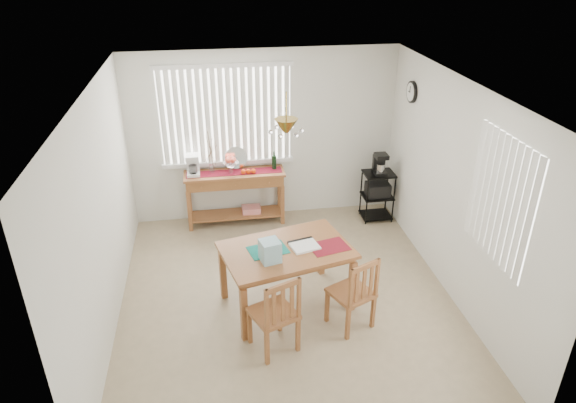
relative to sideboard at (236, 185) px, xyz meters
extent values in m
cube|color=tan|center=(0.47, -2.02, -0.64)|extent=(4.00, 4.50, 0.01)
cube|color=silver|center=(0.47, 0.28, 0.67)|extent=(4.00, 0.10, 2.60)
cube|color=silver|center=(0.47, -4.32, 0.67)|extent=(4.00, 0.10, 2.60)
cube|color=silver|center=(-1.58, -2.02, 0.67)|extent=(0.10, 4.50, 2.60)
cube|color=silver|center=(2.52, -2.02, 0.67)|extent=(0.10, 4.50, 2.60)
cube|color=white|center=(0.47, -2.02, 2.02)|extent=(4.00, 4.50, 0.10)
cube|color=white|center=(-0.08, 0.23, 1.02)|extent=(1.90, 0.01, 1.40)
cube|color=white|center=(-0.98, 0.22, 1.02)|extent=(0.07, 0.03, 1.40)
cube|color=white|center=(-0.87, 0.22, 1.02)|extent=(0.07, 0.03, 1.40)
cube|color=white|center=(-0.77, 0.22, 1.02)|extent=(0.07, 0.03, 1.40)
cube|color=white|center=(-0.66, 0.22, 1.02)|extent=(0.07, 0.03, 1.40)
cube|color=white|center=(-0.56, 0.22, 1.02)|extent=(0.07, 0.03, 1.40)
cube|color=white|center=(-0.45, 0.22, 1.02)|extent=(0.07, 0.03, 1.40)
cube|color=white|center=(-0.34, 0.22, 1.02)|extent=(0.07, 0.03, 1.40)
cube|color=white|center=(-0.24, 0.22, 1.02)|extent=(0.07, 0.03, 1.40)
cube|color=white|center=(-0.13, 0.22, 1.02)|extent=(0.07, 0.03, 1.40)
cube|color=white|center=(-0.03, 0.22, 1.02)|extent=(0.07, 0.03, 1.40)
cube|color=white|center=(0.08, 0.22, 1.02)|extent=(0.07, 0.03, 1.40)
cube|color=white|center=(0.18, 0.22, 1.02)|extent=(0.07, 0.03, 1.40)
cube|color=white|center=(0.29, 0.22, 1.02)|extent=(0.07, 0.03, 1.40)
cube|color=white|center=(0.39, 0.22, 1.02)|extent=(0.07, 0.03, 1.40)
cube|color=white|center=(0.50, 0.22, 1.02)|extent=(0.07, 0.03, 1.40)
cube|color=white|center=(0.61, 0.22, 1.02)|extent=(0.07, 0.03, 1.40)
cube|color=white|center=(0.71, 0.22, 1.02)|extent=(0.07, 0.03, 1.40)
cube|color=white|center=(0.82, 0.22, 1.02)|extent=(0.07, 0.03, 1.40)
cube|color=white|center=(-0.08, 0.20, 0.29)|extent=(1.98, 0.06, 0.06)
cube|color=white|center=(-0.08, 0.20, 1.75)|extent=(1.98, 0.06, 0.06)
cube|color=white|center=(2.46, -2.92, 1.02)|extent=(0.01, 1.10, 1.30)
cube|color=white|center=(2.45, -3.41, 1.02)|extent=(0.03, 0.07, 1.30)
cube|color=white|center=(2.45, -3.30, 1.02)|extent=(0.03, 0.07, 1.30)
cube|color=white|center=(2.45, -3.19, 1.02)|extent=(0.03, 0.07, 1.30)
cube|color=white|center=(2.45, -3.08, 1.02)|extent=(0.03, 0.07, 1.30)
cube|color=white|center=(2.45, -2.97, 1.02)|extent=(0.03, 0.07, 1.30)
cube|color=white|center=(2.45, -2.86, 1.02)|extent=(0.03, 0.07, 1.30)
cube|color=white|center=(2.45, -2.75, 1.02)|extent=(0.03, 0.07, 1.30)
cube|color=white|center=(2.45, -2.64, 1.02)|extent=(0.03, 0.07, 1.30)
cube|color=white|center=(2.45, -2.53, 1.02)|extent=(0.03, 0.07, 1.30)
cube|color=white|center=(2.45, -2.42, 1.02)|extent=(0.03, 0.07, 1.30)
cylinder|color=black|center=(2.44, -0.47, 1.45)|extent=(0.04, 0.30, 0.30)
cylinder|color=white|center=(2.42, -0.47, 1.45)|extent=(0.01, 0.25, 0.25)
cylinder|color=olive|center=(0.45, -2.11, 1.80)|extent=(0.01, 0.01, 0.34)
cone|color=olive|center=(0.45, -2.11, 1.62)|extent=(0.24, 0.24, 0.14)
sphere|color=white|center=(0.61, -2.11, 1.56)|extent=(0.05, 0.05, 0.05)
sphere|color=white|center=(0.53, -1.97, 1.56)|extent=(0.05, 0.05, 0.05)
sphere|color=white|center=(0.37, -1.97, 1.56)|extent=(0.05, 0.05, 0.05)
sphere|color=white|center=(0.29, -2.11, 1.56)|extent=(0.05, 0.05, 0.05)
sphere|color=white|center=(0.37, -2.25, 1.56)|extent=(0.05, 0.05, 0.05)
sphere|color=white|center=(0.53, -2.25, 1.56)|extent=(0.05, 0.05, 0.05)
cube|color=#975C33|center=(-0.01, 0.00, 0.19)|extent=(1.50, 0.42, 0.04)
cube|color=brown|center=(-0.01, 0.00, 0.09)|extent=(1.44, 0.38, 0.15)
cube|color=#975C33|center=(-0.71, -0.16, -0.31)|extent=(0.06, 0.06, 0.64)
cube|color=#975C33|center=(0.69, -0.16, -0.31)|extent=(0.06, 0.06, 0.64)
cube|color=#975C33|center=(-0.71, 0.16, -0.31)|extent=(0.06, 0.06, 0.64)
cube|color=#975C33|center=(0.69, 0.16, -0.31)|extent=(0.06, 0.06, 0.64)
cube|color=#975C33|center=(-0.01, 0.00, -0.49)|extent=(1.38, 0.36, 0.03)
cube|color=red|center=(0.22, 0.00, -0.43)|extent=(0.28, 0.21, 0.09)
cube|color=maroon|center=(-0.01, 0.00, 0.21)|extent=(1.42, 0.23, 0.01)
cube|color=white|center=(-0.61, 0.00, 0.23)|extent=(0.19, 0.22, 0.05)
cube|color=white|center=(-0.61, 0.07, 0.35)|extent=(0.19, 0.07, 0.28)
cube|color=white|center=(-0.61, -0.02, 0.50)|extent=(0.19, 0.21, 0.07)
cylinder|color=white|center=(-0.61, -0.03, 0.32)|extent=(0.12, 0.12, 0.12)
cylinder|color=white|center=(-0.06, -0.02, 0.26)|extent=(0.05, 0.05, 0.09)
cone|color=white|center=(-0.06, -0.02, 0.35)|extent=(0.24, 0.24, 0.08)
sphere|color=red|center=(-0.01, -0.02, 0.42)|extent=(0.07, 0.07, 0.07)
sphere|color=red|center=(-0.03, 0.02, 0.42)|extent=(0.07, 0.07, 0.07)
sphere|color=red|center=(-0.08, 0.02, 0.42)|extent=(0.07, 0.07, 0.07)
sphere|color=red|center=(-0.10, -0.02, 0.42)|extent=(0.07, 0.07, 0.07)
sphere|color=red|center=(-0.08, -0.06, 0.42)|extent=(0.07, 0.07, 0.07)
sphere|color=red|center=(-0.03, -0.06, 0.42)|extent=(0.07, 0.07, 0.07)
sphere|color=#E63E0C|center=(0.12, -0.07, 0.25)|extent=(0.07, 0.07, 0.07)
sphere|color=#E63E0C|center=(0.20, -0.07, 0.25)|extent=(0.07, 0.07, 0.07)
sphere|color=#E63E0C|center=(0.27, -0.07, 0.25)|extent=(0.07, 0.07, 0.07)
cylinder|color=silver|center=(0.04, 0.17, 0.38)|extent=(0.34, 0.08, 0.33)
cylinder|color=white|center=(-0.34, 0.05, 0.28)|extent=(0.07, 0.07, 0.13)
cylinder|color=#4C3823|center=(-0.34, 0.05, 0.55)|extent=(0.08, 0.04, 0.42)
cylinder|color=#4C3823|center=(-0.34, 0.05, 0.57)|extent=(0.13, 0.06, 0.45)
cylinder|color=#4C3823|center=(-0.34, 0.05, 0.53)|extent=(0.16, 0.07, 0.34)
cylinder|color=#4C3823|center=(-0.34, 0.05, 0.60)|extent=(0.05, 0.03, 0.51)
cylinder|color=#4C3823|center=(-0.34, 0.05, 0.52)|extent=(0.20, 0.09, 0.29)
cylinder|color=black|center=(0.60, 0.05, 0.32)|extent=(0.07, 0.07, 0.21)
cylinder|color=black|center=(0.60, 0.05, 0.46)|extent=(0.03, 0.03, 0.07)
cylinder|color=black|center=(1.96, -0.38, -0.24)|extent=(0.02, 0.02, 0.78)
cylinder|color=black|center=(2.38, -0.38, -0.24)|extent=(0.02, 0.02, 0.78)
cylinder|color=black|center=(1.96, -0.05, -0.24)|extent=(0.02, 0.02, 0.78)
cylinder|color=black|center=(2.38, -0.05, -0.24)|extent=(0.02, 0.02, 0.78)
cube|color=black|center=(2.17, -0.22, 0.14)|extent=(0.46, 0.37, 0.03)
cube|color=black|center=(2.17, -0.22, -0.24)|extent=(0.46, 0.37, 0.02)
cube|color=black|center=(2.17, -0.22, -0.58)|extent=(0.46, 0.37, 0.02)
cube|color=black|center=(2.17, -0.22, -0.13)|extent=(0.35, 0.28, 0.20)
cube|color=black|center=(2.17, -0.24, 0.17)|extent=(0.18, 0.22, 0.05)
cube|color=black|center=(2.17, -0.16, 0.29)|extent=(0.18, 0.07, 0.28)
cube|color=black|center=(2.17, -0.24, 0.44)|extent=(0.18, 0.20, 0.06)
cylinder|color=silver|center=(2.17, -0.25, 0.25)|extent=(0.12, 0.12, 0.12)
cube|color=#975C33|center=(0.45, -2.11, 0.12)|extent=(1.63, 1.25, 0.04)
cube|color=brown|center=(0.45, -2.11, 0.07)|extent=(1.50, 1.12, 0.06)
cube|color=#975C33|center=(-0.10, -2.66, -0.30)|extent=(0.09, 0.09, 0.67)
cube|color=#975C33|center=(1.19, -2.35, -0.30)|extent=(0.09, 0.09, 0.67)
cube|color=#975C33|center=(-0.29, -1.88, -0.30)|extent=(0.09, 0.09, 0.67)
cube|color=#975C33|center=(1.00, -1.56, -0.30)|extent=(0.09, 0.09, 0.67)
cube|color=#157A6D|center=(0.24, -2.11, 0.15)|extent=(0.50, 0.40, 0.01)
cube|color=maroon|center=(0.94, -2.15, 0.15)|extent=(0.50, 0.40, 0.01)
cube|color=white|center=(0.66, -2.11, 0.16)|extent=(0.36, 0.31, 0.03)
cube|color=black|center=(0.63, -1.98, 0.16)|extent=(0.31, 0.10, 0.03)
cube|color=#88B9C7|center=(0.23, -2.32, 0.27)|extent=(0.25, 0.25, 0.25)
cube|color=#975C33|center=(0.20, -2.83, -0.18)|extent=(0.58, 0.58, 0.04)
cube|color=#975C33|center=(0.30, -2.58, -0.42)|extent=(0.05, 0.05, 0.43)
cube|color=#975C33|center=(-0.05, -2.73, -0.42)|extent=(0.05, 0.05, 0.43)
cube|color=#975C33|center=(0.44, -2.93, -0.42)|extent=(0.05, 0.05, 0.43)
cube|color=#975C33|center=(0.10, -3.07, -0.42)|extent=(0.05, 0.05, 0.43)
cube|color=#975C33|center=(0.45, -2.94, 0.08)|extent=(0.05, 0.05, 0.48)
cube|color=#975C33|center=(0.10, -3.08, 0.08)|extent=(0.05, 0.05, 0.48)
cube|color=#975C33|center=(0.27, -3.01, 0.29)|extent=(0.38, 0.18, 0.06)
cube|color=#975C33|center=(0.37, -2.97, 0.06)|extent=(0.05, 0.04, 0.38)
cube|color=#975C33|center=(0.27, -3.01, 0.06)|extent=(0.05, 0.04, 0.38)
cube|color=#975C33|center=(0.18, -3.05, 0.06)|extent=(0.05, 0.04, 0.38)
cube|color=#975C33|center=(1.10, -2.60, -0.19)|extent=(0.57, 0.57, 0.04)
cube|color=#975C33|center=(1.19, -2.36, -0.42)|extent=(0.05, 0.05, 0.42)
cube|color=#975C33|center=(0.86, -2.51, -0.42)|extent=(0.05, 0.05, 0.42)
cube|color=#975C33|center=(1.34, -2.69, -0.42)|extent=(0.05, 0.05, 0.42)
cube|color=#975C33|center=(1.01, -2.84, -0.42)|extent=(0.05, 0.05, 0.42)
cube|color=#975C33|center=(1.35, -2.70, 0.06)|extent=(0.05, 0.05, 0.47)
cube|color=#975C33|center=(1.01, -2.85, 0.06)|extent=(0.05, 0.05, 0.47)
cube|color=#975C33|center=(1.18, -2.77, 0.26)|extent=(0.36, 0.19, 0.06)
cube|color=#975C33|center=(1.27, -2.73, 0.04)|extent=(0.05, 0.04, 0.37)
cube|color=#975C33|center=(1.18, -2.77, 0.04)|extent=(0.05, 0.04, 0.37)
cube|color=#975C33|center=(1.09, -2.82, 0.04)|extent=(0.05, 0.04, 0.37)
camera|label=1|loc=(-0.32, -7.04, 3.30)|focal=32.00mm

